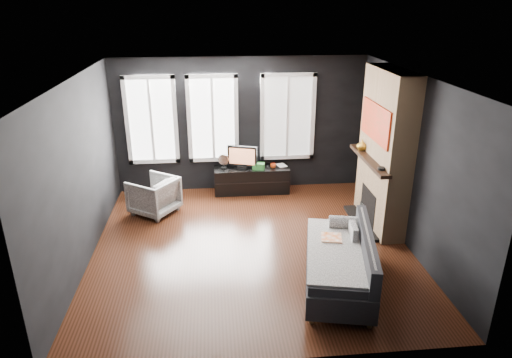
{
  "coord_description": "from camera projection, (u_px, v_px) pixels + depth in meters",
  "views": [
    {
      "loc": [
        -0.56,
        -6.41,
        3.74
      ],
      "look_at": [
        0.1,
        0.3,
        1.05
      ],
      "focal_mm": 32.0,
      "sensor_mm": 36.0,
      "label": 1
    }
  ],
  "objects": [
    {
      "name": "wall_back",
      "position": [
        240.0,
        125.0,
        9.17
      ],
      "size": [
        5.0,
        0.02,
        2.7
      ],
      "primitive_type": "cube",
      "color": "black",
      "rests_on": "ground"
    },
    {
      "name": "media_console",
      "position": [
        252.0,
        180.0,
        9.35
      ],
      "size": [
        1.52,
        0.48,
        0.52
      ],
      "primitive_type": null,
      "rotation": [
        0.0,
        0.0,
        -0.01
      ],
      "color": "black",
      "rests_on": "floor"
    },
    {
      "name": "sofa",
      "position": [
        339.0,
        259.0,
        6.23
      ],
      "size": [
        1.33,
        2.06,
        0.82
      ],
      "primitive_type": null,
      "rotation": [
        0.0,
        0.0,
        -0.21
      ],
      "color": "#242426",
      "rests_on": "floor"
    },
    {
      "name": "windows",
      "position": [
        216.0,
        74.0,
        8.71
      ],
      "size": [
        4.0,
        0.16,
        1.76
      ],
      "primitive_type": null,
      "color": "white",
      "rests_on": "wall_back"
    },
    {
      "name": "storage_box",
      "position": [
        259.0,
        166.0,
        9.16
      ],
      "size": [
        0.27,
        0.2,
        0.13
      ],
      "primitive_type": "cube",
      "rotation": [
        0.0,
        0.0,
        -0.24
      ],
      "color": "#28752D",
      "rests_on": "media_console"
    },
    {
      "name": "mug",
      "position": [
        273.0,
        165.0,
        9.23
      ],
      "size": [
        0.13,
        0.12,
        0.12
      ],
      "primitive_type": "imported",
      "rotation": [
        0.0,
        0.0,
        -0.22
      ],
      "color": "#DC4C19",
      "rests_on": "media_console"
    },
    {
      "name": "fireplace",
      "position": [
        385.0,
        151.0,
        7.62
      ],
      "size": [
        0.7,
        1.62,
        2.7
      ],
      "primitive_type": null,
      "color": "#93724C",
      "rests_on": "floor"
    },
    {
      "name": "mantel_vase",
      "position": [
        362.0,
        145.0,
        8.02
      ],
      "size": [
        0.24,
        0.24,
        0.18
      ],
      "primitive_type": "imported",
      "rotation": [
        0.0,
        0.0,
        0.36
      ],
      "color": "gold",
      "rests_on": "fireplace"
    },
    {
      "name": "ceiling",
      "position": [
        251.0,
        77.0,
        6.36
      ],
      "size": [
        5.0,
        5.0,
        0.0
      ],
      "primitive_type": "plane",
      "color": "white",
      "rests_on": "ground"
    },
    {
      "name": "wall_right",
      "position": [
        411.0,
        163.0,
        7.08
      ],
      "size": [
        0.02,
        5.0,
        2.7
      ],
      "primitive_type": "cube",
      "color": "black",
      "rests_on": "ground"
    },
    {
      "name": "book",
      "position": [
        278.0,
        161.0,
        9.29
      ],
      "size": [
        0.17,
        0.07,
        0.23
      ],
      "primitive_type": "imported",
      "rotation": [
        0.0,
        0.0,
        0.28
      ],
      "color": "#B7A992",
      "rests_on": "media_console"
    },
    {
      "name": "armchair",
      "position": [
        154.0,
        194.0,
        8.38
      ],
      "size": [
        0.99,
        1.0,
        0.76
      ],
      "primitive_type": "imported",
      "rotation": [
        0.0,
        0.0,
        -2.18
      ],
      "color": "silver",
      "rests_on": "floor"
    },
    {
      "name": "stripe_pillow",
      "position": [
        353.0,
        235.0,
        6.48
      ],
      "size": [
        0.12,
        0.34,
        0.34
      ],
      "primitive_type": "cube",
      "rotation": [
        0.0,
        0.0,
        -0.12
      ],
      "color": "gray",
      "rests_on": "sofa"
    },
    {
      "name": "floor",
      "position": [
        252.0,
        246.0,
        7.36
      ],
      "size": [
        5.0,
        5.0,
        0.0
      ],
      "primitive_type": "plane",
      "color": "black",
      "rests_on": "ground"
    },
    {
      "name": "desk_fan",
      "position": [
        224.0,
        161.0,
        9.17
      ],
      "size": [
        0.28,
        0.28,
        0.31
      ],
      "primitive_type": null,
      "rotation": [
        0.0,
        0.0,
        -0.34
      ],
      "color": "gray",
      "rests_on": "media_console"
    },
    {
      "name": "mantel_clock",
      "position": [
        382.0,
        169.0,
        7.13
      ],
      "size": [
        0.15,
        0.15,
        0.04
      ],
      "primitive_type": "cylinder",
      "rotation": [
        0.0,
        0.0,
        -0.29
      ],
      "color": "black",
      "rests_on": "fireplace"
    },
    {
      "name": "wall_left",
      "position": [
        80.0,
        174.0,
        6.63
      ],
      "size": [
        0.02,
        5.0,
        2.7
      ],
      "primitive_type": "cube",
      "color": "black",
      "rests_on": "ground"
    },
    {
      "name": "monitor",
      "position": [
        242.0,
        156.0,
        9.1
      ],
      "size": [
        0.62,
        0.31,
        0.54
      ],
      "primitive_type": null,
      "rotation": [
        0.0,
        0.0,
        -0.32
      ],
      "color": "black",
      "rests_on": "media_console"
    }
  ]
}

